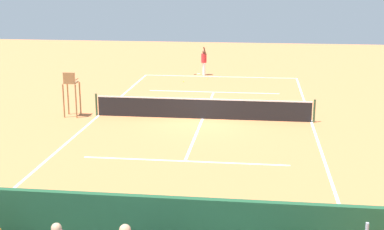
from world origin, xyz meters
name	(u,v)px	position (x,y,z in m)	size (l,w,h in m)	color
ground_plane	(203,119)	(0.00, 0.00, 0.00)	(60.00, 60.00, 0.00)	#D17542
court_line_markings	(203,118)	(0.00, -0.04, 0.00)	(10.10, 22.20, 0.01)	white
tennis_net	(203,108)	(0.00, 0.00, 0.50)	(10.30, 0.10, 1.07)	black
umpire_chair	(71,89)	(6.20, 0.32, 1.31)	(0.67, 0.67, 2.14)	olive
tennis_player	(204,60)	(1.14, -11.48, 1.02)	(0.47, 0.56, 1.93)	white
tennis_racket	(198,74)	(1.55, -11.77, 0.01)	(0.50, 0.53, 0.03)	black
tennis_ball_near	(184,82)	(2.14, -8.84, 0.03)	(0.07, 0.07, 0.07)	#CCDB33
tennis_ball_far	(207,79)	(0.78, -9.96, 0.03)	(0.07, 0.07, 0.07)	#CCDB33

